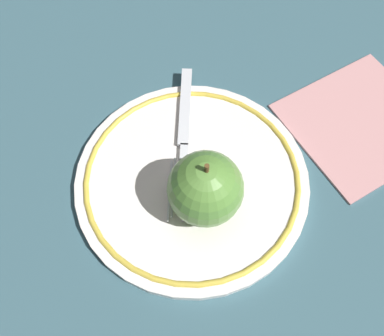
{
  "coord_description": "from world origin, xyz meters",
  "views": [
    {
      "loc": [
        -0.17,
        -0.14,
        0.41
      ],
      "look_at": [
        -0.02,
        -0.01,
        0.03
      ],
      "focal_mm": 40.0,
      "sensor_mm": 36.0,
      "label": 1
    }
  ],
  "objects_px": {
    "plate": "(192,180)",
    "fork": "(184,133)",
    "napkin_folded": "(361,122)",
    "apple_red_whole": "(205,189)"
  },
  "relations": [
    {
      "from": "plate",
      "to": "apple_red_whole",
      "type": "relative_size",
      "value": 3.01
    },
    {
      "from": "napkin_folded",
      "to": "apple_red_whole",
      "type": "bearing_deg",
      "value": 162.09
    },
    {
      "from": "plate",
      "to": "napkin_folded",
      "type": "bearing_deg",
      "value": -26.91
    },
    {
      "from": "apple_red_whole",
      "to": "fork",
      "type": "relative_size",
      "value": 0.51
    },
    {
      "from": "fork",
      "to": "apple_red_whole",
      "type": "bearing_deg",
      "value": 16.74
    },
    {
      "from": "plate",
      "to": "fork",
      "type": "distance_m",
      "value": 0.05
    },
    {
      "from": "plate",
      "to": "fork",
      "type": "relative_size",
      "value": 1.53
    },
    {
      "from": "fork",
      "to": "plate",
      "type": "bearing_deg",
      "value": 12.04
    },
    {
      "from": "plate",
      "to": "napkin_folded",
      "type": "relative_size",
      "value": 1.57
    },
    {
      "from": "apple_red_whole",
      "to": "plate",
      "type": "bearing_deg",
      "value": 63.91
    }
  ]
}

